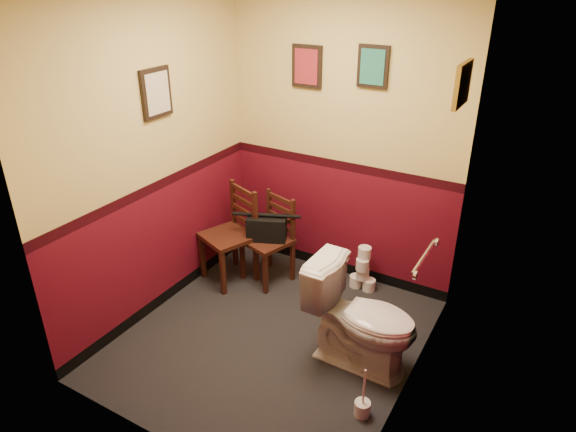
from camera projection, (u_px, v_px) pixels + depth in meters
The scene contains 16 objects.
floor at pixel (273, 338), 4.18m from camera, with size 2.20×2.40×0.00m, color black.
wall_back at pixel (342, 139), 4.52m from camera, with size 2.20×2.70×0.00m, color #540B19.
wall_front at pixel (148, 262), 2.65m from camera, with size 2.20×2.70×0.00m, color #540B19.
wall_left at pixel (153, 158), 4.08m from camera, with size 2.40×2.70×0.00m, color #540B19.
wall_right at pixel (425, 220), 3.09m from camera, with size 2.40×2.70×0.00m, color #540B19.
grab_bar at pixel (424, 257), 3.48m from camera, with size 0.05×0.56×0.06m.
framed_print_back_a at pixel (307, 66), 4.40m from camera, with size 0.28×0.04×0.36m.
framed_print_back_b at pixel (373, 67), 4.11m from camera, with size 0.26×0.04×0.34m.
framed_print_left at pixel (156, 93), 3.93m from camera, with size 0.04×0.30×0.38m.
framed_print_right at pixel (462, 84), 3.26m from camera, with size 0.04×0.34×0.28m.
toilet at pixel (362, 319), 3.75m from camera, with size 0.46×0.83×0.82m, color white.
toilet_brush at pixel (362, 407), 3.44m from camera, with size 0.11×0.11×0.39m.
chair_left at pixel (232, 235), 4.80m from camera, with size 0.56×0.56×0.92m.
chair_right at pixel (270, 239), 4.81m from camera, with size 0.49×0.49×0.84m.
handbag at pixel (267, 228), 4.72m from camera, with size 0.40×0.31×0.26m.
tp_stack at pixel (363, 271), 4.74m from camera, with size 0.25×0.15×0.44m.
Camera 1 is at (1.77, -2.81, 2.73)m, focal length 32.00 mm.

